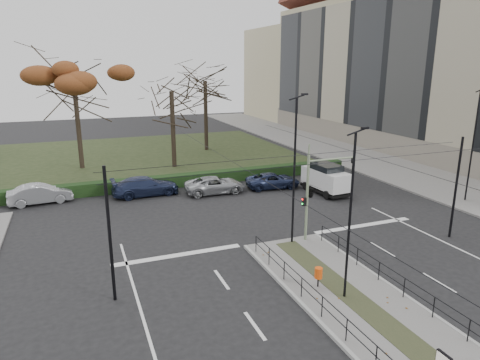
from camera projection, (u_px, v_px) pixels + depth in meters
The scene contains 21 objects.
ground at pixel (329, 281), 20.19m from camera, with size 140.00×140.00×0.00m, color black.
median_island at pixel (362, 307), 17.92m from camera, with size 4.40×15.00×0.14m, color #62605D.
sidewalk_east at pixel (360, 158), 46.28m from camera, with size 8.00×90.00×0.14m, color #62605D.
park at pixel (121, 157), 46.82m from camera, with size 38.00×26.00×0.10m, color black.
hedge at pixel (140, 184), 34.66m from camera, with size 38.00×1.00×1.00m, color black.
apartment_block at pixel (428, 60), 48.85m from camera, with size 13.09×52.10×21.64m.
median_railing at pixel (365, 288), 17.60m from camera, with size 4.14×13.24×0.92m.
catenary at pixel (315, 202), 20.75m from camera, with size 20.00×34.00×6.00m.
traffic_light at pixel (312, 190), 23.98m from camera, with size 3.40×1.94×5.00m.
litter_bin at pixel (318, 273), 19.25m from camera, with size 0.36×0.36×0.92m.
streetlamp_median_near at pixel (350, 215), 17.61m from camera, with size 0.62×0.13×7.38m.
streetlamp_median_far at pixel (295, 170), 23.19m from camera, with size 0.69×0.14×8.30m.
streetlamp_sidewalk at pixel (473, 145), 30.73m from camera, with size 0.69×0.14×8.22m.
parked_car_second at pixel (40, 194), 31.29m from camera, with size 1.54×4.41×1.45m, color #94979B.
parked_car_third at pixel (145, 186), 33.22m from camera, with size 2.08×5.12×1.49m, color #1D2543.
parked_car_fourth at pixel (215, 185), 33.86m from camera, with size 2.20×4.77×1.33m, color #94979B.
white_van at pixel (326, 178), 33.71m from camera, with size 2.27×4.48×2.35m.
rust_tree at pixel (73, 74), 39.51m from camera, with size 9.61×9.61×11.77m.
bare_tree_center at pixel (205, 86), 48.80m from camera, with size 7.97×7.97×10.61m.
bare_tree_near at pixel (172, 97), 40.65m from camera, with size 5.77×5.77×9.74m.
parked_car_fifth at pixel (273, 181), 35.27m from camera, with size 2.05×4.44×1.23m, color #1D2543.
Camera 1 is at (-10.58, -15.44, 9.90)m, focal length 32.00 mm.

